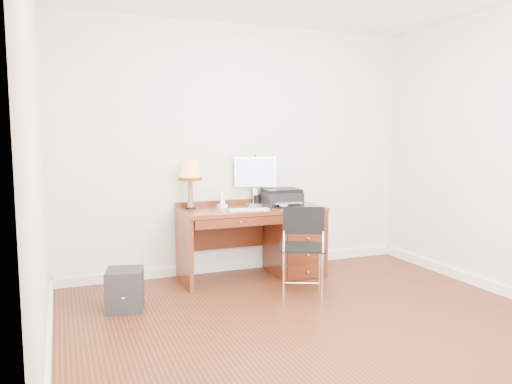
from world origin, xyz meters
name	(u,v)px	position (x,y,z in m)	size (l,w,h in m)	color
ground	(314,322)	(0.00, 0.00, 0.00)	(4.00, 4.00, 0.00)	#3F1B0E
room_shell	(282,293)	(0.00, 0.63, 0.05)	(4.00, 4.00, 4.00)	silver
desk	(279,237)	(0.32, 1.40, 0.41)	(1.50, 0.67, 0.75)	maroon
monitor	(255,174)	(0.12, 1.62, 1.08)	(0.45, 0.20, 0.52)	silver
keyboard	(249,209)	(-0.09, 1.23, 0.76)	(0.41, 0.12, 0.02)	white
mouse_pad	(284,206)	(0.31, 1.27, 0.76)	(0.22, 0.22, 0.04)	black
printer	(281,197)	(0.37, 1.46, 0.84)	(0.41, 0.33, 0.18)	black
leg_lamp	(190,174)	(-0.62, 1.55, 1.11)	(0.24, 0.24, 0.50)	black
phone	(222,203)	(-0.30, 1.49, 0.80)	(0.09, 0.09, 0.17)	white
pen_cup	(257,199)	(0.15, 1.62, 0.80)	(0.08, 0.08, 0.10)	black
chair	(306,242)	(0.23, 0.59, 0.53)	(0.55, 0.56, 0.87)	black
equipment_box	(125,290)	(-1.38, 0.87, 0.18)	(0.31, 0.31, 0.36)	black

